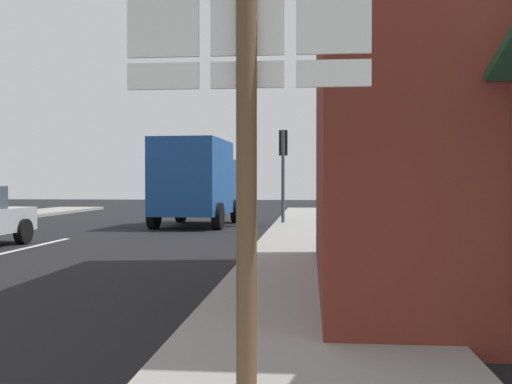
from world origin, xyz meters
TOP-DOWN VIEW (x-y plane):
  - ground_plane at (0.00, 10.00)m, footprint 80.00×80.00m
  - sidewalk_right at (6.74, 8.00)m, footprint 2.63×44.00m
  - delivery_truck at (2.63, 17.09)m, footprint 2.69×5.10m
  - route_sign_post at (6.27, 0.15)m, footprint 1.66×0.14m
  - traffic_light_far_right at (5.72, 17.39)m, footprint 0.30×0.49m

SIDE VIEW (x-z plane):
  - ground_plane at x=0.00m, z-range 0.00..0.00m
  - sidewalk_right at x=6.74m, z-range 0.00..0.14m
  - delivery_truck at x=2.63m, z-range 0.13..3.18m
  - route_sign_post at x=6.27m, z-range 0.40..3.60m
  - traffic_light_far_right at x=5.72m, z-range 0.83..4.26m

